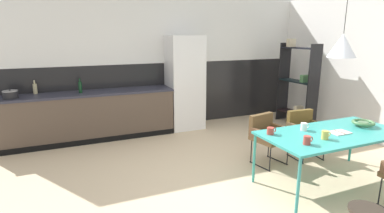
{
  "coord_description": "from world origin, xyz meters",
  "views": [
    {
      "loc": [
        -1.93,
        -3.05,
        1.97
      ],
      "look_at": [
        -0.26,
        0.86,
        0.95
      ],
      "focal_mm": 28.21,
      "sensor_mm": 36.0,
      "label": 1
    }
  ],
  "objects_px": {
    "refrigerator_column": "(185,83)",
    "mug_dark_espresso": "(307,140)",
    "dining_table": "(332,135)",
    "open_shelf_unit": "(298,83)",
    "cooking_pot": "(10,95)",
    "bottle_spice_small": "(35,89)",
    "open_book": "(340,132)",
    "mug_tall_blue": "(325,135)",
    "armchair_corner_seat": "(267,132)",
    "armchair_facing_counter": "(304,128)",
    "mug_wide_latte": "(304,127)",
    "bottle_wine_green": "(80,87)",
    "fruit_bowl": "(363,123)",
    "mug_glass_clear": "(271,131)",
    "pendant_lamp_over_table_near": "(342,46)"
  },
  "relations": [
    {
      "from": "mug_wide_latte",
      "to": "pendant_lamp_over_table_near",
      "type": "distance_m",
      "value": 1.12
    },
    {
      "from": "dining_table",
      "to": "open_book",
      "type": "height_order",
      "value": "open_book"
    },
    {
      "from": "mug_tall_blue",
      "to": "open_shelf_unit",
      "type": "distance_m",
      "value": 3.11
    },
    {
      "from": "mug_tall_blue",
      "to": "armchair_facing_counter",
      "type": "bearing_deg",
      "value": 57.44
    },
    {
      "from": "refrigerator_column",
      "to": "mug_tall_blue",
      "type": "relative_size",
      "value": 14.81
    },
    {
      "from": "armchair_corner_seat",
      "to": "mug_wide_latte",
      "type": "distance_m",
      "value": 0.74
    },
    {
      "from": "cooking_pot",
      "to": "mug_dark_espresso",
      "type": "bearing_deg",
      "value": -43.69
    },
    {
      "from": "mug_glass_clear",
      "to": "bottle_wine_green",
      "type": "bearing_deg",
      "value": 126.59
    },
    {
      "from": "dining_table",
      "to": "fruit_bowl",
      "type": "distance_m",
      "value": 0.62
    },
    {
      "from": "mug_tall_blue",
      "to": "mug_glass_clear",
      "type": "bearing_deg",
      "value": 140.56
    },
    {
      "from": "open_book",
      "to": "mug_tall_blue",
      "type": "distance_m",
      "value": 0.38
    },
    {
      "from": "open_shelf_unit",
      "to": "open_book",
      "type": "bearing_deg",
      "value": -30.93
    },
    {
      "from": "mug_dark_espresso",
      "to": "mug_glass_clear",
      "type": "distance_m",
      "value": 0.49
    },
    {
      "from": "armchair_corner_seat",
      "to": "armchair_facing_counter",
      "type": "height_order",
      "value": "armchair_corner_seat"
    },
    {
      "from": "dining_table",
      "to": "armchair_facing_counter",
      "type": "xyz_separation_m",
      "value": [
        0.36,
        0.87,
        -0.19
      ]
    },
    {
      "from": "open_book",
      "to": "pendant_lamp_over_table_near",
      "type": "height_order",
      "value": "pendant_lamp_over_table_near"
    },
    {
      "from": "open_shelf_unit",
      "to": "mug_dark_espresso",
      "type": "bearing_deg",
      "value": -39.8
    },
    {
      "from": "refrigerator_column",
      "to": "open_shelf_unit",
      "type": "height_order",
      "value": "refrigerator_column"
    },
    {
      "from": "mug_dark_espresso",
      "to": "open_shelf_unit",
      "type": "bearing_deg",
      "value": 50.2
    },
    {
      "from": "mug_tall_blue",
      "to": "bottle_spice_small",
      "type": "xyz_separation_m",
      "value": [
        -3.37,
        3.48,
        0.24
      ]
    },
    {
      "from": "cooking_pot",
      "to": "bottle_wine_green",
      "type": "xyz_separation_m",
      "value": [
        1.11,
        0.08,
        0.04
      ]
    },
    {
      "from": "fruit_bowl",
      "to": "open_book",
      "type": "distance_m",
      "value": 0.55
    },
    {
      "from": "open_book",
      "to": "mug_dark_espresso",
      "type": "xyz_separation_m",
      "value": [
        -0.7,
        -0.16,
        0.05
      ]
    },
    {
      "from": "cooking_pot",
      "to": "bottle_spice_small",
      "type": "bearing_deg",
      "value": 40.08
    },
    {
      "from": "refrigerator_column",
      "to": "mug_dark_espresso",
      "type": "distance_m",
      "value": 3.33
    },
    {
      "from": "open_shelf_unit",
      "to": "pendant_lamp_over_table_near",
      "type": "distance_m",
      "value": 2.95
    },
    {
      "from": "refrigerator_column",
      "to": "fruit_bowl",
      "type": "distance_m",
      "value": 3.4
    },
    {
      "from": "mug_tall_blue",
      "to": "open_shelf_unit",
      "type": "bearing_deg",
      "value": 54.32
    },
    {
      "from": "armchair_corner_seat",
      "to": "open_shelf_unit",
      "type": "xyz_separation_m",
      "value": [
        1.88,
        1.47,
        0.45
      ]
    },
    {
      "from": "dining_table",
      "to": "open_shelf_unit",
      "type": "bearing_deg",
      "value": 57.39
    },
    {
      "from": "armchair_facing_counter",
      "to": "mug_dark_espresso",
      "type": "relative_size",
      "value": 5.83
    },
    {
      "from": "armchair_facing_counter",
      "to": "mug_tall_blue",
      "type": "height_order",
      "value": "mug_tall_blue"
    },
    {
      "from": "refrigerator_column",
      "to": "bottle_wine_green",
      "type": "height_order",
      "value": "refrigerator_column"
    },
    {
      "from": "bottle_spice_small",
      "to": "dining_table",
      "type": "bearing_deg",
      "value": -42.22
    },
    {
      "from": "cooking_pot",
      "to": "bottle_spice_small",
      "type": "xyz_separation_m",
      "value": [
        0.35,
        0.3,
        0.03
      ]
    },
    {
      "from": "armchair_corner_seat",
      "to": "fruit_bowl",
      "type": "height_order",
      "value": "fruit_bowl"
    },
    {
      "from": "refrigerator_column",
      "to": "dining_table",
      "type": "bearing_deg",
      "value": -74.97
    },
    {
      "from": "refrigerator_column",
      "to": "bottle_wine_green",
      "type": "distance_m",
      "value": 2.07
    },
    {
      "from": "armchair_facing_counter",
      "to": "mug_wide_latte",
      "type": "distance_m",
      "value": 0.96
    },
    {
      "from": "open_book",
      "to": "mug_wide_latte",
      "type": "relative_size",
      "value": 1.98
    },
    {
      "from": "refrigerator_column",
      "to": "bottle_spice_small",
      "type": "distance_m",
      "value": 2.84
    },
    {
      "from": "fruit_bowl",
      "to": "cooking_pot",
      "type": "xyz_separation_m",
      "value": [
        -4.63,
        2.99,
        0.21
      ]
    },
    {
      "from": "dining_table",
      "to": "bottle_wine_green",
      "type": "xyz_separation_m",
      "value": [
        -2.91,
        3.11,
        0.34
      ]
    },
    {
      "from": "cooking_pot",
      "to": "open_shelf_unit",
      "type": "height_order",
      "value": "open_shelf_unit"
    },
    {
      "from": "mug_wide_latte",
      "to": "mug_glass_clear",
      "type": "bearing_deg",
      "value": 175.18
    },
    {
      "from": "armchair_facing_counter",
      "to": "open_book",
      "type": "distance_m",
      "value": 0.99
    },
    {
      "from": "mug_tall_blue",
      "to": "mug_wide_latte",
      "type": "distance_m",
      "value": 0.37
    },
    {
      "from": "mug_dark_espresso",
      "to": "cooking_pot",
      "type": "xyz_separation_m",
      "value": [
        -3.39,
        3.24,
        0.21
      ]
    },
    {
      "from": "mug_dark_espresso",
      "to": "bottle_wine_green",
      "type": "xyz_separation_m",
      "value": [
        -2.28,
        3.31,
        0.25
      ]
    },
    {
      "from": "dining_table",
      "to": "cooking_pot",
      "type": "bearing_deg",
      "value": 142.97
    }
  ]
}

